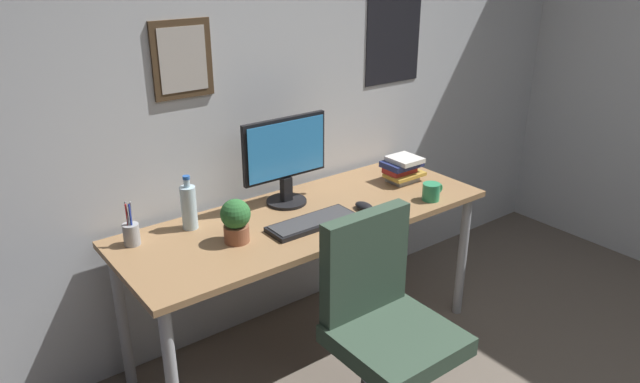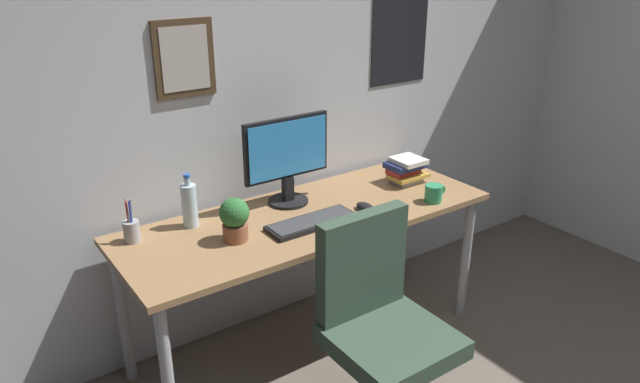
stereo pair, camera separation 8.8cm
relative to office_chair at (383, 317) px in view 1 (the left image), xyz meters
name	(u,v)px [view 1 (the left image)]	position (x,y,z in m)	size (l,w,h in m)	color
wall_back	(285,80)	(0.23, 1.02, 0.77)	(4.40, 0.10, 2.60)	silver
desk	(307,229)	(0.06, 0.61, 0.15)	(1.82, 0.66, 0.75)	#936D47
office_chair	(383,317)	(0.00, 0.00, 0.00)	(0.55, 0.57, 0.95)	#334738
monitor	(285,157)	(0.06, 0.78, 0.46)	(0.46, 0.20, 0.43)	black
keyboard	(312,222)	(0.01, 0.50, 0.24)	(0.43, 0.15, 0.03)	black
computer_mouse	(364,206)	(0.31, 0.48, 0.24)	(0.06, 0.11, 0.04)	black
water_bottle	(189,207)	(-0.45, 0.81, 0.33)	(0.07, 0.07, 0.25)	silver
coffee_mug_near	(431,192)	(0.66, 0.37, 0.27)	(0.13, 0.09, 0.09)	#2D8C59
potted_plant	(236,219)	(-0.35, 0.57, 0.33)	(0.13, 0.13, 0.20)	brown
pen_cup	(131,233)	(-0.72, 0.81, 0.28)	(0.07, 0.07, 0.20)	#9EA0A5
book_stack_left	(403,168)	(0.72, 0.64, 0.30)	(0.21, 0.17, 0.14)	gray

